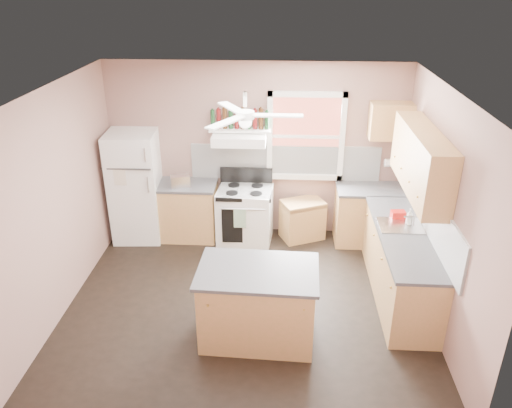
# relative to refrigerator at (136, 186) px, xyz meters

# --- Properties ---
(floor) EXTENTS (4.50, 4.50, 0.00)m
(floor) POSITION_rel_refrigerator_xyz_m (1.83, -1.66, -0.85)
(floor) COLOR black
(floor) RESTS_ON ground
(ceiling) EXTENTS (4.50, 4.50, 0.00)m
(ceiling) POSITION_rel_refrigerator_xyz_m (1.83, -1.66, 1.85)
(ceiling) COLOR white
(ceiling) RESTS_ON ground
(wall_back) EXTENTS (4.50, 0.05, 2.70)m
(wall_back) POSITION_rel_refrigerator_xyz_m (1.83, 0.36, 0.50)
(wall_back) COLOR #89665B
(wall_back) RESTS_ON ground
(wall_right) EXTENTS (0.05, 4.00, 2.70)m
(wall_right) POSITION_rel_refrigerator_xyz_m (4.10, -1.66, 0.50)
(wall_right) COLOR #89665B
(wall_right) RESTS_ON ground
(wall_left) EXTENTS (0.05, 4.00, 2.70)m
(wall_left) POSITION_rel_refrigerator_xyz_m (-0.45, -1.66, 0.50)
(wall_left) COLOR #89665B
(wall_left) RESTS_ON ground
(backsplash_back) EXTENTS (2.90, 0.03, 0.55)m
(backsplash_back) POSITION_rel_refrigerator_xyz_m (2.28, 0.32, 0.32)
(backsplash_back) COLOR white
(backsplash_back) RESTS_ON wall_back
(backsplash_right) EXTENTS (0.03, 2.60, 0.55)m
(backsplash_right) POSITION_rel_refrigerator_xyz_m (4.06, -1.36, 0.32)
(backsplash_right) COLOR white
(backsplash_right) RESTS_ON wall_right
(window_view) EXTENTS (1.00, 0.02, 1.20)m
(window_view) POSITION_rel_refrigerator_xyz_m (2.58, 0.32, 0.75)
(window_view) COLOR brown
(window_view) RESTS_ON wall_back
(window_frame) EXTENTS (1.16, 0.07, 1.36)m
(window_frame) POSITION_rel_refrigerator_xyz_m (2.58, 0.29, 0.75)
(window_frame) COLOR white
(window_frame) RESTS_ON wall_back
(refrigerator) EXTENTS (0.77, 0.75, 1.71)m
(refrigerator) POSITION_rel_refrigerator_xyz_m (0.00, 0.00, 0.00)
(refrigerator) COLOR white
(refrigerator) RESTS_ON floor
(base_cabinet_left) EXTENTS (0.90, 0.60, 0.86)m
(base_cabinet_left) POSITION_rel_refrigerator_xyz_m (0.77, 0.04, -0.42)
(base_cabinet_left) COLOR #A68245
(base_cabinet_left) RESTS_ON floor
(counter_left) EXTENTS (0.92, 0.62, 0.04)m
(counter_left) POSITION_rel_refrigerator_xyz_m (0.77, 0.04, 0.03)
(counter_left) COLOR #3F3E41
(counter_left) RESTS_ON base_cabinet_left
(toaster) EXTENTS (0.32, 0.24, 0.18)m
(toaster) POSITION_rel_refrigerator_xyz_m (0.71, -0.07, 0.14)
(toaster) COLOR silver
(toaster) RESTS_ON counter_left
(stove) EXTENTS (0.86, 0.70, 0.86)m
(stove) POSITION_rel_refrigerator_xyz_m (1.68, -0.04, -0.42)
(stove) COLOR white
(stove) RESTS_ON floor
(range_hood) EXTENTS (0.78, 0.50, 0.14)m
(range_hood) POSITION_rel_refrigerator_xyz_m (1.60, 0.09, 0.77)
(range_hood) COLOR white
(range_hood) RESTS_ON wall_back
(bottle_shelf) EXTENTS (0.90, 0.26, 0.03)m
(bottle_shelf) POSITION_rel_refrigerator_xyz_m (1.60, 0.21, 0.87)
(bottle_shelf) COLOR white
(bottle_shelf) RESTS_ON range_hood
(cart) EXTENTS (0.74, 0.64, 0.63)m
(cart) POSITION_rel_refrigerator_xyz_m (2.57, 0.09, -0.54)
(cart) COLOR #A68245
(cart) RESTS_ON floor
(base_cabinet_corner) EXTENTS (1.00, 0.60, 0.86)m
(base_cabinet_corner) POSITION_rel_refrigerator_xyz_m (3.58, 0.04, -0.42)
(base_cabinet_corner) COLOR #A68245
(base_cabinet_corner) RESTS_ON floor
(base_cabinet_right) EXTENTS (0.60, 2.20, 0.86)m
(base_cabinet_right) POSITION_rel_refrigerator_xyz_m (3.78, -1.36, -0.42)
(base_cabinet_right) COLOR #A68245
(base_cabinet_right) RESTS_ON floor
(counter_corner) EXTENTS (1.02, 0.62, 0.04)m
(counter_corner) POSITION_rel_refrigerator_xyz_m (3.58, 0.04, 0.03)
(counter_corner) COLOR #3F3E41
(counter_corner) RESTS_ON base_cabinet_corner
(counter_right) EXTENTS (0.62, 2.22, 0.04)m
(counter_right) POSITION_rel_refrigerator_xyz_m (3.77, -1.36, 0.03)
(counter_right) COLOR #3F3E41
(counter_right) RESTS_ON base_cabinet_right
(sink) EXTENTS (0.55, 0.45, 0.03)m
(sink) POSITION_rel_refrigerator_xyz_m (3.77, -1.16, 0.04)
(sink) COLOR silver
(sink) RESTS_ON counter_right
(faucet) EXTENTS (0.03, 0.03, 0.14)m
(faucet) POSITION_rel_refrigerator_xyz_m (3.93, -1.16, 0.12)
(faucet) COLOR silver
(faucet) RESTS_ON sink
(upper_cabinet_right) EXTENTS (0.33, 1.80, 0.76)m
(upper_cabinet_right) POSITION_rel_refrigerator_xyz_m (3.91, -1.16, 0.93)
(upper_cabinet_right) COLOR #A68245
(upper_cabinet_right) RESTS_ON wall_right
(upper_cabinet_corner) EXTENTS (0.60, 0.33, 0.52)m
(upper_cabinet_corner) POSITION_rel_refrigerator_xyz_m (3.78, 0.17, 1.05)
(upper_cabinet_corner) COLOR #A68245
(upper_cabinet_corner) RESTS_ON wall_back
(paper_towel) EXTENTS (0.26, 0.12, 0.12)m
(paper_towel) POSITION_rel_refrigerator_xyz_m (3.90, 0.20, 0.40)
(paper_towel) COLOR white
(paper_towel) RESTS_ON wall_back
(island) EXTENTS (1.28, 0.84, 0.86)m
(island) POSITION_rel_refrigerator_xyz_m (2.00, -2.30, -0.42)
(island) COLOR #A68245
(island) RESTS_ON floor
(island_top) EXTENTS (1.36, 0.92, 0.04)m
(island_top) POSITION_rel_refrigerator_xyz_m (2.00, -2.30, 0.03)
(island_top) COLOR #3F3E41
(island_top) RESTS_ON island
(ceiling_fan_hub) EXTENTS (0.20, 0.20, 0.08)m
(ceiling_fan_hub) POSITION_rel_refrigerator_xyz_m (1.83, -1.66, 1.60)
(ceiling_fan_hub) COLOR white
(ceiling_fan_hub) RESTS_ON ceiling
(soap_bottle) EXTENTS (0.09, 0.09, 0.22)m
(soap_bottle) POSITION_rel_refrigerator_xyz_m (3.88, -1.13, 0.15)
(soap_bottle) COLOR silver
(soap_bottle) RESTS_ON counter_right
(red_caddy) EXTENTS (0.19, 0.14, 0.10)m
(red_caddy) POSITION_rel_refrigerator_xyz_m (3.78, -0.94, 0.10)
(red_caddy) COLOR #B7150F
(red_caddy) RESTS_ON counter_right
(wine_bottles) EXTENTS (0.86, 0.06, 0.31)m
(wine_bottles) POSITION_rel_refrigerator_xyz_m (1.60, 0.21, 1.02)
(wine_bottles) COLOR #143819
(wine_bottles) RESTS_ON bottle_shelf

